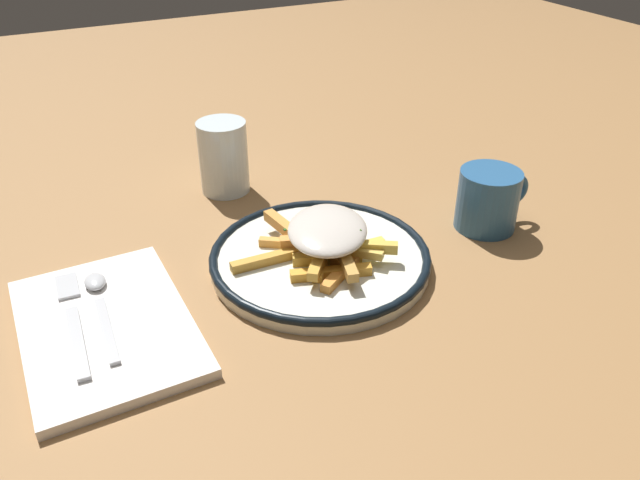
{
  "coord_description": "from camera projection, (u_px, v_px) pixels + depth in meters",
  "views": [
    {
      "loc": [
        -0.27,
        -0.54,
        0.41
      ],
      "look_at": [
        0.0,
        0.0,
        0.03
      ],
      "focal_mm": 35.7,
      "sensor_mm": 36.0,
      "label": 1
    }
  ],
  "objects": [
    {
      "name": "spoon",
      "position": [
        99.0,
        299.0,
        0.65
      ],
      "size": [
        0.02,
        0.15,
        0.01
      ],
      "color": "silver",
      "rests_on": "napkin"
    },
    {
      "name": "ground_plane",
      "position": [
        320.0,
        266.0,
        0.73
      ],
      "size": [
        2.6,
        2.6,
        0.0
      ],
      "primitive_type": "plane",
      "color": "olive"
    },
    {
      "name": "fork",
      "position": [
        74.0,
        321.0,
        0.63
      ],
      "size": [
        0.03,
        0.18,
        0.01
      ],
      "color": "silver",
      "rests_on": "napkin"
    },
    {
      "name": "fries_heap",
      "position": [
        326.0,
        239.0,
        0.71
      ],
      "size": [
        0.18,
        0.16,
        0.04
      ],
      "color": "gold",
      "rests_on": "plate"
    },
    {
      "name": "napkin",
      "position": [
        106.0,
        327.0,
        0.63
      ],
      "size": [
        0.16,
        0.24,
        0.01
      ],
      "primitive_type": "cube",
      "rotation": [
        0.0,
        0.0,
        0.02
      ],
      "color": "white",
      "rests_on": "ground_plane"
    },
    {
      "name": "water_glass",
      "position": [
        224.0,
        157.0,
        0.87
      ],
      "size": [
        0.07,
        0.07,
        0.1
      ],
      "primitive_type": "cylinder",
      "color": "silver",
      "rests_on": "ground_plane"
    },
    {
      "name": "coffee_mug",
      "position": [
        489.0,
        200.0,
        0.79
      ],
      "size": [
        0.1,
        0.08,
        0.08
      ],
      "color": "#2B5D8D",
      "rests_on": "ground_plane"
    },
    {
      "name": "plate",
      "position": [
        320.0,
        258.0,
        0.73
      ],
      "size": [
        0.25,
        0.25,
        0.02
      ],
      "color": "silver",
      "rests_on": "ground_plane"
    }
  ]
}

